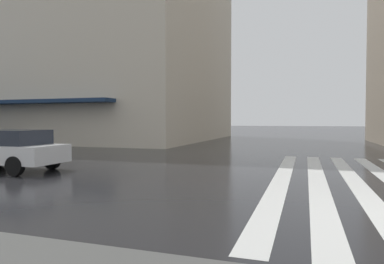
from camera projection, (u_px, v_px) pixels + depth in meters
The scene contains 3 objects.
zebra_crossing at pixel (374, 182), 9.67m from camera, with size 13.00×5.50×0.01m.
haussmann_block_mid at pixel (95, 11), 33.03m from camera, with size 20.33×22.59×25.04m.
car_white at pixel (6, 149), 11.86m from camera, with size 1.85×4.10×1.41m.
Camera 1 is at (-6.73, 2.56, 1.72)m, focal length 32.30 mm.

